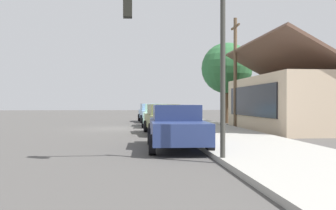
{
  "coord_description": "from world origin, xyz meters",
  "views": [
    {
      "loc": [
        23.53,
        1.11,
        1.67
      ],
      "look_at": [
        0.48,
        3.41,
        1.53
      ],
      "focal_mm": 38.83,
      "sensor_mm": 36.0,
      "label": 1
    }
  ],
  "objects_px": {
    "car_skyblue": "(151,113)",
    "car_navy": "(177,126)",
    "utility_pole_wooden": "(235,70)",
    "car_seafoam": "(157,115)",
    "car_olive": "(164,119)",
    "traffic_light_main": "(185,36)",
    "shade_tree": "(227,68)",
    "fire_hydrant_red": "(200,128)"
  },
  "relations": [
    {
      "from": "car_skyblue",
      "to": "traffic_light_main",
      "type": "distance_m",
      "value": 21.96
    },
    {
      "from": "car_navy",
      "to": "car_olive",
      "type": "bearing_deg",
      "value": -179.0
    },
    {
      "from": "traffic_light_main",
      "to": "utility_pole_wooden",
      "type": "xyz_separation_m",
      "value": [
        -14.6,
        5.66,
        0.44
      ]
    },
    {
      "from": "car_olive",
      "to": "car_seafoam",
      "type": "bearing_deg",
      "value": 176.47
    },
    {
      "from": "traffic_light_main",
      "to": "utility_pole_wooden",
      "type": "relative_size",
      "value": 0.69
    },
    {
      "from": "car_seafoam",
      "to": "utility_pole_wooden",
      "type": "xyz_separation_m",
      "value": [
        1.28,
        5.34,
        3.11
      ]
    },
    {
      "from": "car_navy",
      "to": "utility_pole_wooden",
      "type": "relative_size",
      "value": 0.64
    },
    {
      "from": "car_seafoam",
      "to": "shade_tree",
      "type": "relative_size",
      "value": 0.74
    },
    {
      "from": "car_seafoam",
      "to": "car_olive",
      "type": "distance_m",
      "value": 6.24
    },
    {
      "from": "car_skyblue",
      "to": "shade_tree",
      "type": "bearing_deg",
      "value": 64.67
    },
    {
      "from": "car_skyblue",
      "to": "car_navy",
      "type": "bearing_deg",
      "value": -2.84
    },
    {
      "from": "car_seafoam",
      "to": "traffic_light_main",
      "type": "height_order",
      "value": "traffic_light_main"
    },
    {
      "from": "car_skyblue",
      "to": "utility_pole_wooden",
      "type": "xyz_separation_m",
      "value": [
        7.2,
        5.46,
        3.11
      ]
    },
    {
      "from": "shade_tree",
      "to": "fire_hydrant_red",
      "type": "height_order",
      "value": "shade_tree"
    },
    {
      "from": "shade_tree",
      "to": "fire_hydrant_red",
      "type": "bearing_deg",
      "value": -20.09
    },
    {
      "from": "car_skyblue",
      "to": "car_olive",
      "type": "xyz_separation_m",
      "value": [
        12.17,
        0.09,
        -0.0
      ]
    },
    {
      "from": "utility_pole_wooden",
      "to": "traffic_light_main",
      "type": "bearing_deg",
      "value": -21.19
    },
    {
      "from": "car_olive",
      "to": "shade_tree",
      "type": "height_order",
      "value": "shade_tree"
    },
    {
      "from": "car_olive",
      "to": "traffic_light_main",
      "type": "xyz_separation_m",
      "value": [
        9.63,
        -0.29,
        2.68
      ]
    },
    {
      "from": "shade_tree",
      "to": "utility_pole_wooden",
      "type": "distance_m",
      "value": 4.75
    },
    {
      "from": "car_navy",
      "to": "shade_tree",
      "type": "height_order",
      "value": "shade_tree"
    },
    {
      "from": "car_skyblue",
      "to": "traffic_light_main",
      "type": "relative_size",
      "value": 0.94
    },
    {
      "from": "car_skyblue",
      "to": "utility_pole_wooden",
      "type": "height_order",
      "value": "utility_pole_wooden"
    },
    {
      "from": "utility_pole_wooden",
      "to": "car_skyblue",
      "type": "bearing_deg",
      "value": -142.83
    },
    {
      "from": "car_seafoam",
      "to": "utility_pole_wooden",
      "type": "relative_size",
      "value": 0.65
    },
    {
      "from": "car_seafoam",
      "to": "traffic_light_main",
      "type": "relative_size",
      "value": 0.94
    },
    {
      "from": "car_seafoam",
      "to": "shade_tree",
      "type": "bearing_deg",
      "value": 122.75
    },
    {
      "from": "fire_hydrant_red",
      "to": "car_skyblue",
      "type": "bearing_deg",
      "value": -174.53
    },
    {
      "from": "car_olive",
      "to": "car_navy",
      "type": "bearing_deg",
      "value": -4.08
    },
    {
      "from": "car_olive",
      "to": "traffic_light_main",
      "type": "distance_m",
      "value": 10.0
    },
    {
      "from": "fire_hydrant_red",
      "to": "utility_pole_wooden",
      "type": "bearing_deg",
      "value": 153.52
    },
    {
      "from": "car_navy",
      "to": "utility_pole_wooden",
      "type": "bearing_deg",
      "value": 155.98
    },
    {
      "from": "shade_tree",
      "to": "utility_pole_wooden",
      "type": "relative_size",
      "value": 0.88
    },
    {
      "from": "car_olive",
      "to": "traffic_light_main",
      "type": "relative_size",
      "value": 0.86
    },
    {
      "from": "car_seafoam",
      "to": "shade_tree",
      "type": "xyz_separation_m",
      "value": [
        -3.39,
        5.99,
        3.66
      ]
    },
    {
      "from": "car_olive",
      "to": "traffic_light_main",
      "type": "height_order",
      "value": "traffic_light_main"
    },
    {
      "from": "shade_tree",
      "to": "utility_pole_wooden",
      "type": "bearing_deg",
      "value": -7.88
    },
    {
      "from": "traffic_light_main",
      "to": "fire_hydrant_red",
      "type": "distance_m",
      "value": 7.41
    },
    {
      "from": "car_skyblue",
      "to": "car_olive",
      "type": "distance_m",
      "value": 12.17
    },
    {
      "from": "car_skyblue",
      "to": "fire_hydrant_red",
      "type": "bearing_deg",
      "value": 2.65
    },
    {
      "from": "car_skyblue",
      "to": "fire_hydrant_red",
      "type": "relative_size",
      "value": 6.87
    },
    {
      "from": "car_olive",
      "to": "shade_tree",
      "type": "bearing_deg",
      "value": 144.78
    }
  ]
}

